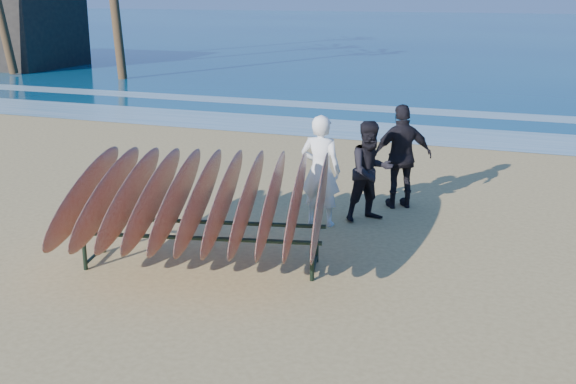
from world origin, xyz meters
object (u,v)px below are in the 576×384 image
surfboard_rack (200,199)px  person_dark_a (371,171)px  person_white (321,171)px  person_dark_b (402,157)px

surfboard_rack → person_dark_a: person_dark_a is taller
person_white → person_dark_a: (0.66, 0.48, -0.07)m
surfboard_rack → person_dark_b: 4.01m
person_white → person_dark_b: bearing=-126.0°
person_white → person_dark_a: bearing=-144.0°
surfboard_rack → person_white: bearing=53.9°
surfboard_rack → person_dark_a: 3.11m
person_dark_a → person_dark_b: size_ratio=0.92×
surfboard_rack → person_dark_b: (1.89, 3.53, -0.06)m
surfboard_rack → person_dark_b: person_dark_b is taller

